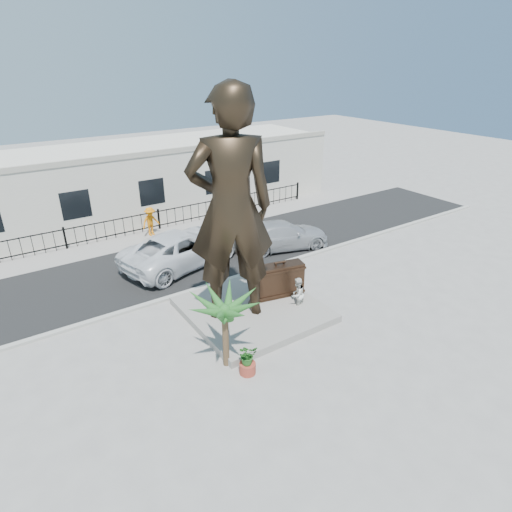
{
  "coord_description": "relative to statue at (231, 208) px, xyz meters",
  "views": [
    {
      "loc": [
        -8.91,
        -11.26,
        9.73
      ],
      "look_at": [
        0.0,
        2.0,
        2.3
      ],
      "focal_mm": 30.0,
      "sensor_mm": 36.0,
      "label": 1
    }
  ],
  "objects": [
    {
      "name": "ground",
      "position": [
        1.36,
        -1.64,
        -4.71
      ],
      "size": [
        100.0,
        100.0,
        0.0
      ],
      "primitive_type": "plane",
      "color": "#9E9991",
      "rests_on": "ground"
    },
    {
      "name": "street",
      "position": [
        1.36,
        6.36,
        -4.71
      ],
      "size": [
        40.0,
        7.0,
        0.01
      ],
      "primitive_type": "cube",
      "color": "black",
      "rests_on": "ground"
    },
    {
      "name": "curb",
      "position": [
        1.36,
        2.86,
        -4.65
      ],
      "size": [
        40.0,
        0.25,
        0.12
      ],
      "primitive_type": "cube",
      "color": "#A5A399",
      "rests_on": "ground"
    },
    {
      "name": "far_sidewalk",
      "position": [
        1.36,
        10.36,
        -4.7
      ],
      "size": [
        40.0,
        2.5,
        0.02
      ],
      "primitive_type": "cube",
      "color": "#9E9991",
      "rests_on": "ground"
    },
    {
      "name": "plinth",
      "position": [
        0.86,
        -0.14,
        -4.56
      ],
      "size": [
        5.2,
        5.2,
        0.3
      ],
      "primitive_type": "cube",
      "color": "gray",
      "rests_on": "ground"
    },
    {
      "name": "fence",
      "position": [
        1.36,
        11.16,
        -4.11
      ],
      "size": [
        22.0,
        0.1,
        1.2
      ],
      "primitive_type": "cube",
      "color": "black",
      "rests_on": "ground"
    },
    {
      "name": "building",
      "position": [
        1.36,
        15.36,
        -2.51
      ],
      "size": [
        28.0,
        7.0,
        4.4
      ],
      "primitive_type": "cube",
      "color": "silver",
      "rests_on": "ground"
    },
    {
      "name": "statue",
      "position": [
        0.0,
        0.0,
        0.0
      ],
      "size": [
        3.76,
        3.13,
        8.83
      ],
      "primitive_type": "imported",
      "rotation": [
        0.0,
        0.0,
        2.77
      ],
      "color": "black",
      "rests_on": "plinth"
    },
    {
      "name": "suitcase",
      "position": [
        2.34,
        0.02,
        -3.68
      ],
      "size": [
        2.17,
        1.08,
        1.47
      ],
      "primitive_type": "cube",
      "rotation": [
        0.0,
        0.0,
        -0.21
      ],
      "color": "#322015",
      "rests_on": "plinth"
    },
    {
      "name": "tourist",
      "position": [
        2.53,
        -0.98,
        -3.97
      ],
      "size": [
        0.86,
        0.76,
        1.49
      ],
      "primitive_type": "imported",
      "rotation": [
        0.0,
        0.0,
        3.46
      ],
      "color": "silver",
      "rests_on": "ground"
    },
    {
      "name": "car_white",
      "position": [
        0.43,
        5.77,
        -3.81
      ],
      "size": [
        6.98,
        4.52,
        1.79
      ],
      "primitive_type": "imported",
      "rotation": [
        0.0,
        0.0,
        1.83
      ],
      "color": "white",
      "rests_on": "street"
    },
    {
      "name": "car_silver",
      "position": [
        5.96,
        4.57,
        -3.95
      ],
      "size": [
        5.6,
        3.46,
        1.51
      ],
      "primitive_type": "imported",
      "rotation": [
        0.0,
        0.0,
        1.3
      ],
      "color": "#A5A6A9",
      "rests_on": "street"
    },
    {
      "name": "worker",
      "position": [
        0.57,
        10.43,
        -3.83
      ],
      "size": [
        1.24,
        0.88,
        1.74
      ],
      "primitive_type": "imported",
      "rotation": [
        0.0,
        0.0,
        0.23
      ],
      "color": "orange",
      "rests_on": "far_sidewalk"
    },
    {
      "name": "palm_tree",
      "position": [
        -1.75,
        -2.41,
        -4.71
      ],
      "size": [
        1.8,
        1.8,
        3.2
      ],
      "primitive_type": null,
      "color": "#245C21",
      "rests_on": "ground"
    },
    {
      "name": "planter",
      "position": [
        -1.38,
        -3.2,
        -4.51
      ],
      "size": [
        0.56,
        0.56,
        0.4
      ],
      "primitive_type": "cylinder",
      "color": "#9D3929",
      "rests_on": "ground"
    },
    {
      "name": "shrub",
      "position": [
        -1.38,
        -3.2,
        -3.96
      ],
      "size": [
        0.68,
        0.6,
        0.71
      ],
      "primitive_type": "imported",
      "rotation": [
        0.0,
        0.0,
        -0.07
      ],
      "color": "#245F1F",
      "rests_on": "planter"
    }
  ]
}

